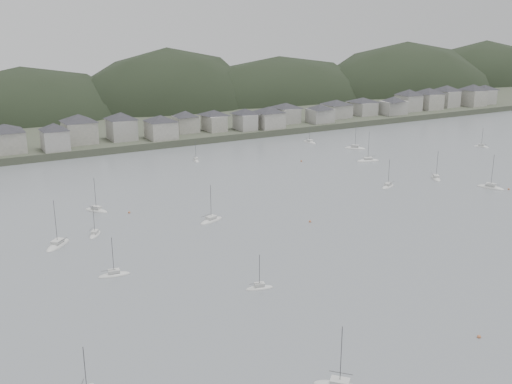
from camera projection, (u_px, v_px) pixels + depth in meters
ground at (457, 324)px, 107.97m from camera, size 900.00×900.00×0.00m
far_shore_land at (76, 109)px, 354.13m from camera, size 900.00×250.00×3.00m
forested_ridge at (97, 137)px, 338.61m from camera, size 851.55×103.94×102.57m
waterfront_town at (237, 117)px, 282.63m from camera, size 451.48×28.46×12.92m
sailboat_lead at (114, 275)px, 128.20m from camera, size 7.16×3.21×9.48m
moored_fleet at (262, 230)px, 155.41m from camera, size 264.00×178.16×12.71m
mooring_buoys at (274, 232)px, 154.28m from camera, size 173.10×143.83×0.70m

